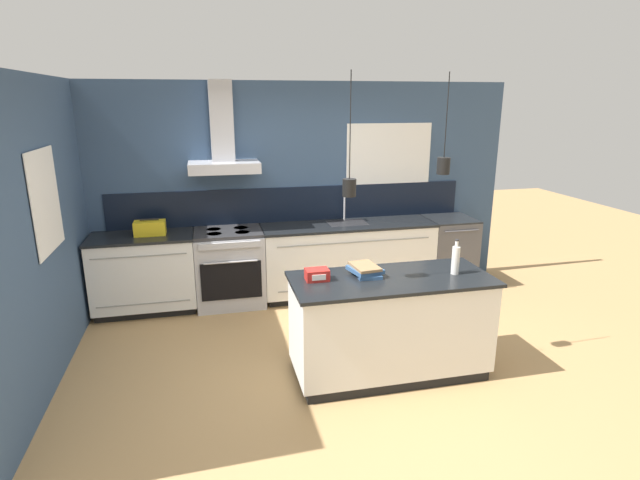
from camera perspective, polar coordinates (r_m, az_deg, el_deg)
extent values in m
plane|color=tan|center=(4.81, 1.40, -13.98)|extent=(16.00, 16.00, 0.00)
cube|color=#354C6B|center=(6.25, -3.19, 5.75)|extent=(5.60, 0.06, 2.60)
cube|color=black|center=(6.25, -3.10, 4.11)|extent=(4.42, 0.02, 0.43)
cube|color=white|center=(6.50, 7.87, 8.86)|extent=(1.12, 0.01, 0.96)
cube|color=black|center=(6.50, 7.84, 8.87)|extent=(1.04, 0.01, 0.88)
cube|color=#B5B5BA|center=(5.86, -10.89, 8.19)|extent=(0.80, 0.46, 0.12)
cube|color=#B5B5BA|center=(5.91, -11.19, 13.20)|extent=(0.26, 0.20, 0.90)
cylinder|color=black|center=(3.93, 3.48, 12.90)|extent=(0.01, 0.01, 0.82)
cylinder|color=black|center=(3.98, 3.37, 5.99)|extent=(0.11, 0.11, 0.14)
sphere|color=#F9D18C|center=(3.98, 3.37, 5.99)|extent=(0.06, 0.06, 0.06)
cylinder|color=black|center=(4.32, 14.29, 13.63)|extent=(0.01, 0.01, 0.68)
cylinder|color=black|center=(4.35, 13.92, 8.23)|extent=(0.11, 0.11, 0.14)
sphere|color=#F9D18C|center=(4.35, 13.92, 8.23)|extent=(0.06, 0.06, 0.06)
cube|color=#354C6B|center=(5.05, -28.52, 1.42)|extent=(0.06, 3.80, 2.60)
cube|color=white|center=(4.85, -28.85, 3.89)|extent=(0.01, 0.76, 0.88)
cube|color=black|center=(4.85, -28.94, 3.88)|extent=(0.01, 0.68, 0.80)
cube|color=black|center=(6.26, -19.03, -7.10)|extent=(1.09, 0.56, 0.09)
cube|color=white|center=(6.08, -19.42, -3.37)|extent=(1.13, 0.62, 0.79)
cube|color=gray|center=(5.70, -19.98, -1.77)|extent=(0.99, 0.01, 0.01)
cube|color=gray|center=(5.88, -19.48, -6.89)|extent=(0.99, 0.01, 0.01)
cube|color=black|center=(5.96, -19.78, 0.35)|extent=(1.15, 0.64, 0.03)
cube|color=black|center=(6.44, 3.05, -5.55)|extent=(2.06, 0.56, 0.09)
cube|color=white|center=(6.27, 3.19, -1.90)|extent=(2.12, 0.62, 0.79)
cube|color=gray|center=(5.90, 4.08, -0.26)|extent=(1.87, 0.01, 0.01)
cube|color=gray|center=(6.08, 3.98, -5.25)|extent=(1.87, 0.01, 0.01)
cube|color=black|center=(6.16, 3.24, 1.74)|extent=(2.15, 0.64, 0.03)
cube|color=#262628|center=(6.20, 3.12, 1.94)|extent=(0.48, 0.34, 0.01)
cylinder|color=#B5B5BA|center=(6.28, 2.81, 3.88)|extent=(0.02, 0.02, 0.37)
sphere|color=#B5B5BA|center=(6.25, 2.83, 5.52)|extent=(0.03, 0.03, 0.03)
cylinder|color=#B5B5BA|center=(6.19, 2.98, 5.24)|extent=(0.02, 0.12, 0.02)
cube|color=#B5B5BA|center=(6.06, -10.27, -3.28)|extent=(0.79, 0.62, 0.87)
cube|color=black|center=(5.77, -10.07, -4.62)|extent=(0.68, 0.02, 0.44)
cylinder|color=#B5B5BA|center=(5.67, -10.17, -2.51)|extent=(0.59, 0.02, 0.02)
cube|color=#B5B5BA|center=(5.63, -10.27, -0.62)|extent=(0.68, 0.02, 0.07)
cube|color=#2D2D30|center=(5.92, -10.48, 0.88)|extent=(0.79, 0.60, 0.04)
cylinder|color=black|center=(6.02, -12.05, 1.22)|extent=(0.17, 0.17, 0.00)
cylinder|color=black|center=(6.03, -9.04, 1.40)|extent=(0.17, 0.17, 0.00)
cylinder|color=black|center=(5.81, -11.99, 0.69)|extent=(0.17, 0.17, 0.00)
cylinder|color=black|center=(5.82, -8.88, 0.88)|extent=(0.17, 0.17, 0.00)
cube|color=#4C4C51|center=(6.78, 14.35, -1.37)|extent=(0.60, 0.62, 0.89)
cube|color=black|center=(6.66, 14.61, 2.37)|extent=(0.60, 0.62, 0.02)
cylinder|color=#4C4C51|center=(6.40, 15.92, 0.99)|extent=(0.45, 0.02, 0.02)
cube|color=black|center=(4.71, 7.78, -14.21)|extent=(1.63, 0.68, 0.09)
cube|color=white|center=(4.50, 7.99, -9.35)|extent=(1.69, 0.71, 0.79)
cube|color=black|center=(4.35, 8.20, -4.45)|extent=(1.74, 0.76, 0.03)
cylinder|color=silver|center=(4.51, 15.23, -2.26)|extent=(0.07, 0.07, 0.25)
cylinder|color=silver|center=(4.46, 15.37, -0.42)|extent=(0.03, 0.03, 0.06)
cylinder|color=#262628|center=(4.45, 15.39, -0.02)|extent=(0.03, 0.03, 0.01)
cube|color=#335684|center=(4.38, 5.39, -3.77)|extent=(0.22, 0.32, 0.03)
cube|color=#335684|center=(4.36, 5.18, -3.39)|extent=(0.30, 0.32, 0.04)
cube|color=olive|center=(4.35, 5.15, -3.02)|extent=(0.23, 0.32, 0.02)
cube|color=red|center=(4.22, -0.34, -3.98)|extent=(0.20, 0.14, 0.10)
cube|color=white|center=(4.16, -0.11, -4.31)|extent=(0.12, 0.01, 0.05)
cube|color=gold|center=(5.93, -18.86, 1.30)|extent=(0.34, 0.18, 0.16)
cylinder|color=black|center=(5.91, -18.95, 2.24)|extent=(0.20, 0.02, 0.02)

